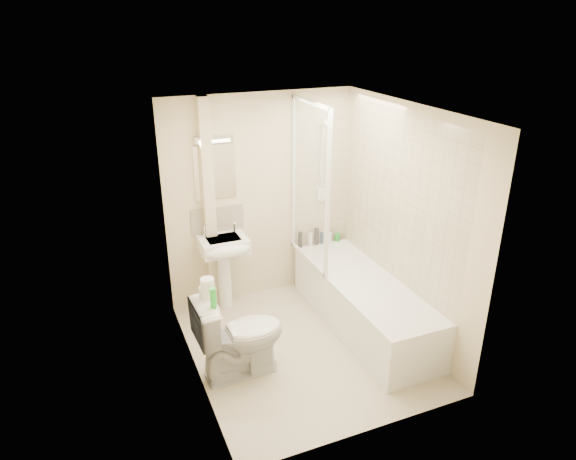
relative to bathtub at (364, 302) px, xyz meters
name	(u,v)px	position (x,y,z in m)	size (l,w,h in m)	color
floor	(304,347)	(-0.75, -0.11, -0.29)	(2.50, 2.50, 0.00)	beige
wall_back	(261,199)	(-0.75, 1.14, 0.91)	(2.20, 0.02, 2.40)	beige
wall_left	(190,260)	(-1.85, -0.11, 0.91)	(0.02, 2.50, 2.40)	beige
wall_right	(405,223)	(0.35, -0.11, 0.91)	(0.02, 2.50, 2.40)	beige
ceiling	(308,111)	(-0.75, -0.11, 2.11)	(2.20, 2.50, 0.02)	white
tile_back	(321,173)	(0.00, 1.12, 1.14)	(0.70, 0.01, 1.75)	beige
tile_right	(399,199)	(0.34, 0.00, 1.14)	(0.01, 2.10, 1.75)	beige
pipe_boxing	(209,208)	(-1.37, 1.08, 0.91)	(0.12, 0.12, 2.40)	beige
splashback	(218,220)	(-1.27, 1.13, 0.74)	(0.60, 0.01, 0.30)	beige
mirror	(215,172)	(-1.27, 1.12, 1.29)	(0.46, 0.01, 0.60)	white
strip_light	(214,139)	(-1.27, 1.10, 1.66)	(0.42, 0.07, 0.07)	silver
bathtub	(364,302)	(0.00, 0.00, 0.00)	(0.70, 2.10, 0.55)	white
shower_screen	(309,185)	(-0.35, 0.68, 1.16)	(0.04, 0.92, 1.80)	white
shower_fixture	(322,164)	(0.00, 1.08, 1.26)	(0.10, 0.16, 0.99)	white
pedestal_sink	(225,254)	(-1.27, 0.90, 0.42)	(0.52, 0.48, 1.00)	white
bottle_black_a	(300,240)	(-0.29, 1.05, 0.36)	(0.06, 0.06, 0.19)	black
bottle_white_a	(310,239)	(-0.16, 1.05, 0.34)	(0.06, 0.06, 0.16)	white
bottle_black_b	(317,236)	(-0.07, 1.05, 0.37)	(0.06, 0.06, 0.21)	black
bottle_blue	(322,238)	(0.00, 1.05, 0.33)	(0.05, 0.05, 0.14)	#121D52
bottle_cream	(324,237)	(0.03, 1.05, 0.34)	(0.05, 0.05, 0.16)	beige
bottle_white_b	(330,237)	(0.11, 1.05, 0.32)	(0.05, 0.05, 0.12)	silver
bottle_green	(337,237)	(0.22, 1.05, 0.31)	(0.07, 0.07, 0.09)	green
toilet	(240,335)	(-1.47, -0.25, 0.13)	(0.84, 0.50, 0.84)	white
toilet_roll_lower	(206,292)	(-1.74, -0.17, 0.60)	(0.12, 0.12, 0.10)	white
toilet_roll_upper	(207,283)	(-1.73, -0.19, 0.70)	(0.12, 0.12, 0.09)	white
green_bottle	(213,298)	(-1.72, -0.35, 0.64)	(0.06, 0.06, 0.18)	green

